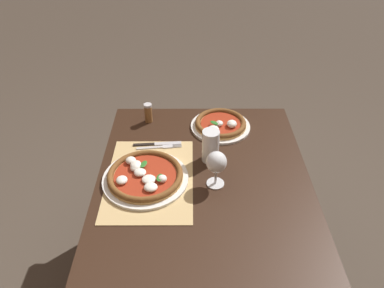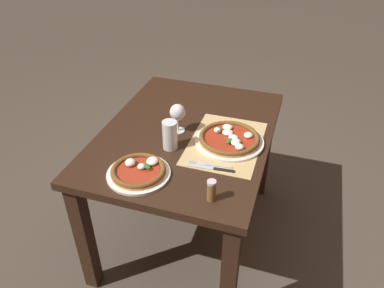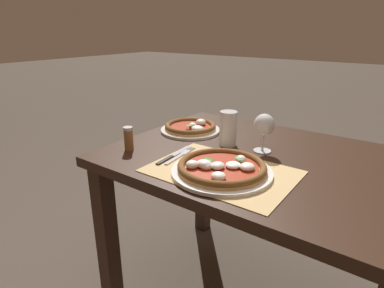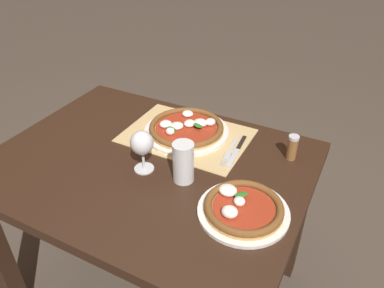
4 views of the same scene
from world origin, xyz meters
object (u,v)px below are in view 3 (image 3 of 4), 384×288
(pizza_far, at_px, (191,128))
(knife, at_px, (174,155))
(wine_glass, at_px, (264,126))
(pint_glass, at_px, (228,129))
(pepper_shaker, at_px, (129,138))
(fork, at_px, (181,155))
(pizza_near, at_px, (222,168))

(pizza_far, bearing_deg, knife, -65.25)
(wine_glass, distance_m, pint_glass, 0.16)
(wine_glass, relative_size, pint_glass, 1.07)
(pizza_far, xyz_separation_m, pint_glass, (0.24, -0.06, 0.05))
(pizza_far, bearing_deg, wine_glass, -6.56)
(wine_glass, xyz_separation_m, pint_glass, (-0.15, -0.01, -0.04))
(pizza_far, distance_m, pepper_shaker, 0.35)
(wine_glass, xyz_separation_m, pepper_shaker, (-0.44, -0.30, -0.06))
(knife, bearing_deg, fork, 26.06)
(pepper_shaker, bearing_deg, pint_glass, 44.46)
(pint_glass, xyz_separation_m, knife, (-0.10, -0.23, -0.06))
(pint_glass, height_order, pepper_shaker, pint_glass)
(fork, bearing_deg, pizza_near, -11.77)
(pizza_far, bearing_deg, pepper_shaker, -99.21)
(pizza_near, height_order, pizza_far, same)
(knife, bearing_deg, pepper_shaker, -163.85)
(pint_glass, distance_m, pepper_shaker, 0.41)
(wine_glass, xyz_separation_m, fork, (-0.23, -0.23, -0.10))
(pizza_near, bearing_deg, fork, 168.23)
(pint_glass, bearing_deg, wine_glass, 5.49)
(pizza_near, height_order, wine_glass, wine_glass)
(pint_glass, distance_m, knife, 0.26)
(pepper_shaker, bearing_deg, fork, 17.27)
(pint_glass, bearing_deg, knife, -113.80)
(pepper_shaker, bearing_deg, pizza_near, 3.07)
(fork, height_order, pepper_shaker, pepper_shaker)
(pizza_far, distance_m, pint_glass, 0.25)
(pizza_far, xyz_separation_m, wine_glass, (0.39, -0.04, 0.09))
(pizza_near, height_order, pint_glass, pint_glass)
(fork, relative_size, pepper_shaker, 2.07)
(pizza_near, distance_m, wine_glass, 0.29)
(knife, relative_size, pepper_shaker, 2.22)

